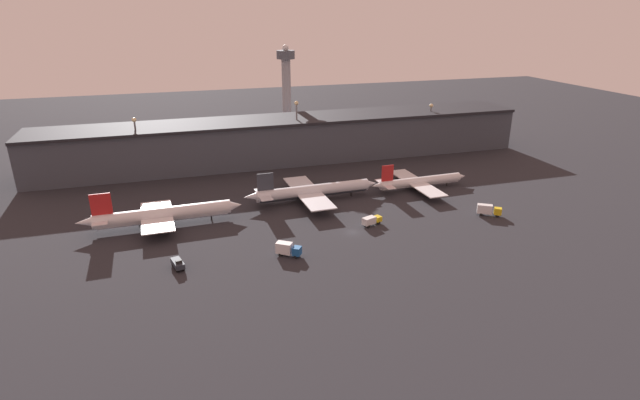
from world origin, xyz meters
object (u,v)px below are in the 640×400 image
(airplane_2, at_px, (419,182))
(service_vehicle_1, at_px, (488,210))
(service_vehicle_0, at_px, (371,220))
(service_vehicle_2, at_px, (288,249))
(airplane_0, at_px, (162,215))
(control_tower, at_px, (286,86))
(service_vehicle_3, at_px, (178,264))
(airplane_1, at_px, (312,191))

(airplane_2, xyz_separation_m, service_vehicle_1, (9.77, -29.94, -0.89))
(service_vehicle_0, relative_size, service_vehicle_2, 1.01)
(airplane_0, distance_m, service_vehicle_1, 105.36)
(airplane_0, height_order, control_tower, control_tower)
(service_vehicle_1, height_order, service_vehicle_3, service_vehicle_1)
(service_vehicle_2, bearing_deg, service_vehicle_1, 41.74)
(service_vehicle_0, height_order, service_vehicle_3, service_vehicle_3)
(service_vehicle_0, distance_m, control_tower, 117.77)
(control_tower, bearing_deg, airplane_2, -71.54)
(airplane_1, height_order, control_tower, control_tower)
(airplane_1, distance_m, control_tower, 92.72)
(airplane_0, bearing_deg, service_vehicle_1, -14.20)
(airplane_2, bearing_deg, service_vehicle_2, -149.31)
(service_vehicle_0, relative_size, service_vehicle_1, 0.94)
(service_vehicle_0, bearing_deg, control_tower, 69.31)
(airplane_1, distance_m, airplane_2, 42.05)
(service_vehicle_2, distance_m, control_tower, 133.49)
(airplane_0, xyz_separation_m, service_vehicle_0, (62.94, -18.61, -2.15))
(airplane_1, height_order, service_vehicle_2, airplane_1)
(airplane_1, relative_size, service_vehicle_0, 6.91)
(airplane_2, distance_m, service_vehicle_1, 31.51)
(service_vehicle_0, xyz_separation_m, service_vehicle_3, (-59.59, -11.05, -0.28))
(airplane_1, distance_m, service_vehicle_1, 59.95)
(service_vehicle_3, distance_m, control_tower, 141.97)
(airplane_1, xyz_separation_m, service_vehicle_2, (-18.34, -38.66, -1.53))
(control_tower, bearing_deg, service_vehicle_0, -90.25)
(service_vehicle_0, xyz_separation_m, service_vehicle_1, (39.97, -3.95, 0.38))
(service_vehicle_3, bearing_deg, airplane_2, 98.12)
(airplane_1, xyz_separation_m, service_vehicle_3, (-47.75, -37.21, -2.23))
(service_vehicle_0, distance_m, service_vehicle_3, 60.61)
(airplane_0, bearing_deg, control_tower, 54.79)
(airplane_2, bearing_deg, service_vehicle_3, -159.42)
(service_vehicle_0, height_order, service_vehicle_1, service_vehicle_1)
(service_vehicle_3, bearing_deg, control_tower, 140.20)
(service_vehicle_2, relative_size, service_vehicle_3, 1.18)
(airplane_2, xyz_separation_m, service_vehicle_0, (-30.20, -25.99, -1.27))
(airplane_2, distance_m, service_vehicle_3, 97.14)
(airplane_0, height_order, service_vehicle_2, airplane_0)
(airplane_1, bearing_deg, service_vehicle_0, -67.48)
(airplane_1, xyz_separation_m, control_tower, (12.35, 88.74, 23.85))
(airplane_2, relative_size, service_vehicle_3, 6.65)
(service_vehicle_0, xyz_separation_m, service_vehicle_2, (-30.18, -12.50, 0.42))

